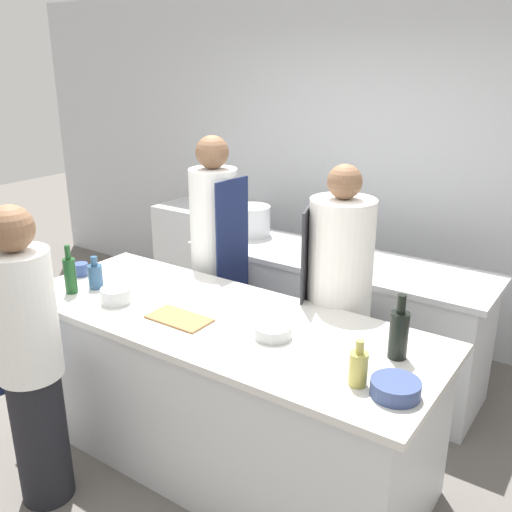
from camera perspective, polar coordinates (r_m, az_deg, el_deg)
name	(u,v)px	position (r m, az deg, el deg)	size (l,w,h in m)	color
ground_plane	(223,456)	(3.61, -3.35, -19.36)	(16.00, 16.00, 0.00)	#605B56
wall_back	(381,168)	(4.75, 12.42, 8.57)	(8.00, 0.06, 2.80)	silver
prep_counter	(221,390)	(3.34, -3.50, -13.19)	(2.44, 0.93, 0.92)	silver
pass_counter	(334,317)	(4.21, 7.78, -6.05)	(2.19, 0.65, 0.92)	silver
oven_range	(211,255)	(5.40, -4.52, 0.12)	(0.85, 0.67, 0.96)	silver
chef_at_prep_near	(30,361)	(3.10, -21.70, -9.70)	(0.36, 0.34, 1.62)	black
chef_at_stove	(215,263)	(3.96, -4.09, -0.67)	(0.35, 0.33, 1.78)	black
chef_at_pass_far	(338,307)	(3.43, 8.16, -5.07)	(0.44, 0.42, 1.70)	black
bottle_olive_oil	(399,333)	(2.75, 14.09, -7.47)	(0.09, 0.09, 0.32)	black
bottle_vinegar	(70,274)	(3.55, -18.10, -1.74)	(0.07, 0.07, 0.30)	#19471E
bottle_wine	(95,276)	(3.59, -15.77, -1.89)	(0.09, 0.09, 0.20)	#2D5175
bottle_cooking_oil	(358,367)	(2.52, 10.20, -10.88)	(0.08, 0.08, 0.21)	#B2A84C
bowl_mixing_large	(116,295)	(3.36, -13.85, -3.85)	(0.17, 0.17, 0.09)	#B7BABC
bowl_prep_small	(395,388)	(2.50, 13.77, -12.72)	(0.21, 0.21, 0.07)	navy
bowl_ceramic_blue	(273,331)	(2.89, 1.69, -7.54)	(0.19, 0.19, 0.06)	#B7BABC
cup	(81,269)	(3.84, -17.12, -1.29)	(0.09, 0.09, 0.08)	#33477F
cutting_board	(179,319)	(3.11, -7.70, -6.22)	(0.35, 0.19, 0.01)	olive
stockpot	(252,220)	(4.49, -0.43, 3.58)	(0.29, 0.29, 0.23)	silver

